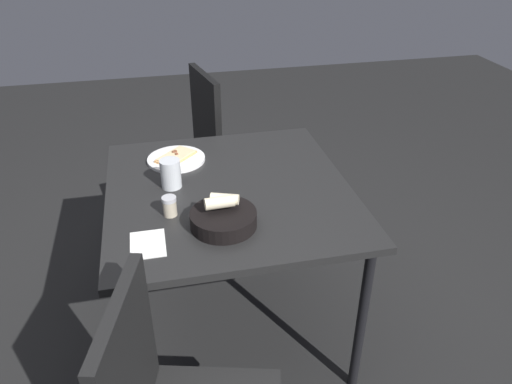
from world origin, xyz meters
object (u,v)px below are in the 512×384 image
at_px(dining_table, 229,201).
at_px(bread_basket, 223,218).
at_px(pepper_shaker, 170,207).
at_px(chair_far, 189,148).
at_px(pizza_plate, 176,158).
at_px(beer_glass, 171,175).

relative_size(dining_table, bread_basket, 4.31).
bearing_deg(pepper_shaker, dining_table, 120.93).
height_order(bread_basket, chair_far, chair_far).
distance_m(pizza_plate, bread_basket, 0.57).
distance_m(bread_basket, pepper_shaker, 0.22).
xyz_separation_m(bread_basket, chair_far, (-1.12, -0.02, -0.25)).
bearing_deg(beer_glass, dining_table, 74.39).
xyz_separation_m(dining_table, pizza_plate, (-0.30, -0.19, 0.08)).
height_order(beer_glass, pepper_shaker, beer_glass).
relative_size(pizza_plate, bread_basket, 1.08).
relative_size(dining_table, beer_glass, 8.60).
distance_m(beer_glass, pepper_shaker, 0.21).
relative_size(dining_table, chair_far, 1.07).
xyz_separation_m(pizza_plate, chair_far, (-0.56, 0.10, -0.22)).
height_order(pizza_plate, bread_basket, bread_basket).
relative_size(bread_basket, pepper_shaker, 3.13).
bearing_deg(chair_far, beer_glass, -9.92).
relative_size(beer_glass, pepper_shaker, 1.57).
xyz_separation_m(beer_glass, pepper_shaker, (0.21, -0.02, -0.02)).
distance_m(pizza_plate, beer_glass, 0.24).
distance_m(pizza_plate, chair_far, 0.62).
height_order(bread_basket, pepper_shaker, bread_basket).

